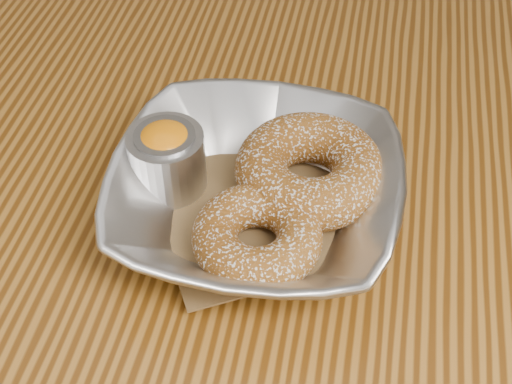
% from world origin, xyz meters
% --- Properties ---
extents(table, '(1.20, 0.80, 0.75)m').
position_xyz_m(table, '(0.00, 0.00, 0.65)').
color(table, brown).
rests_on(table, ground_plane).
extents(serving_bowl, '(0.21, 0.21, 0.05)m').
position_xyz_m(serving_bowl, '(0.12, 0.04, 0.78)').
color(serving_bowl, '#BABDC2').
rests_on(serving_bowl, table).
extents(parchment, '(0.20, 0.20, 0.00)m').
position_xyz_m(parchment, '(0.12, 0.04, 0.76)').
color(parchment, brown).
rests_on(parchment, table).
extents(donut_back, '(0.13, 0.13, 0.04)m').
position_xyz_m(donut_back, '(0.15, 0.07, 0.78)').
color(donut_back, brown).
rests_on(donut_back, parchment).
extents(donut_front, '(0.13, 0.13, 0.03)m').
position_xyz_m(donut_front, '(0.12, -0.00, 0.78)').
color(donut_front, brown).
rests_on(donut_front, parchment).
extents(ramekin, '(0.06, 0.06, 0.06)m').
position_xyz_m(ramekin, '(0.04, 0.05, 0.79)').
color(ramekin, '#BABDC2').
rests_on(ramekin, table).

